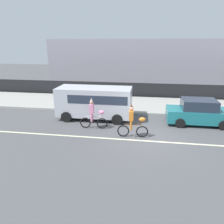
% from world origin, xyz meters
% --- Properties ---
extents(ground_plane, '(80.00, 80.00, 0.00)m').
position_xyz_m(ground_plane, '(0.00, 0.00, 0.00)').
color(ground_plane, '#4C4C4F').
extents(road_centre_line, '(36.00, 0.14, 0.01)m').
position_xyz_m(road_centre_line, '(0.00, -0.50, 0.00)').
color(road_centre_line, beige).
rests_on(road_centre_line, ground).
extents(sidewalk_curb, '(60.00, 5.00, 0.15)m').
position_xyz_m(sidewalk_curb, '(0.00, 6.50, 0.07)').
color(sidewalk_curb, '#9E9B93').
rests_on(sidewalk_curb, ground).
extents(fence_line, '(40.00, 0.08, 1.40)m').
position_xyz_m(fence_line, '(0.00, 9.40, 0.70)').
color(fence_line, black).
rests_on(fence_line, ground).
extents(building_backdrop, '(28.00, 8.00, 5.47)m').
position_xyz_m(building_backdrop, '(2.13, 18.00, 2.74)').
color(building_backdrop, '#99939E').
rests_on(building_backdrop, ground).
extents(parade_cyclist_pink, '(1.72, 0.50, 1.92)m').
position_xyz_m(parade_cyclist_pink, '(-3.12, 0.87, 0.84)').
color(parade_cyclist_pink, black).
rests_on(parade_cyclist_pink, ground).
extents(parade_cyclist_orange, '(1.72, 0.50, 1.92)m').
position_xyz_m(parade_cyclist_orange, '(-0.67, -0.07, 0.84)').
color(parade_cyclist_orange, black).
rests_on(parade_cyclist_orange, ground).
extents(parked_van_silver, '(5.00, 2.22, 2.18)m').
position_xyz_m(parked_van_silver, '(-3.42, 2.70, 1.28)').
color(parked_van_silver, silver).
rests_on(parked_van_silver, ground).
extents(parked_car_teal, '(4.10, 1.92, 1.64)m').
position_xyz_m(parked_car_teal, '(3.38, 2.64, 0.78)').
color(parked_car_teal, '#1E727A').
rests_on(parked_car_teal, ground).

